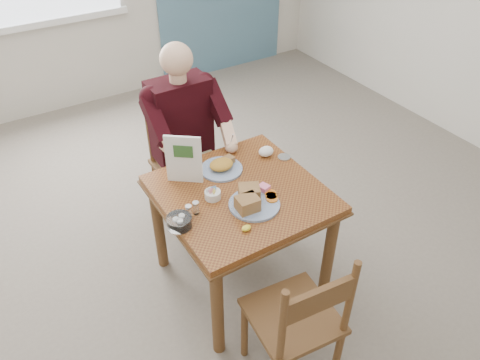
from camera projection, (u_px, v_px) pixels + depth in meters
floor at (241, 277)px, 3.16m from camera, size 6.00×6.00×0.00m
lemon_wedge at (246, 228)px, 2.44m from camera, size 0.06×0.05×0.03m
napkin at (266, 151)px, 2.97m from camera, size 0.12×0.11×0.06m
metal_dish at (284, 157)px, 2.97m from camera, size 0.10×0.10×0.01m
table at (241, 206)px, 2.77m from camera, size 0.92×0.92×0.75m
chair_far at (183, 162)px, 3.41m from camera, size 0.42×0.42×0.95m
chair_near at (298, 321)px, 2.32m from camera, size 0.46×0.46×0.95m
diner at (185, 128)px, 3.14m from camera, size 0.53×0.56×1.39m
near_plate at (252, 200)px, 2.58m from camera, size 0.34×0.34×0.10m
far_plate at (222, 166)px, 2.85m from camera, size 0.30×0.30×0.07m
caddy at (213, 195)px, 2.64m from camera, size 0.11×0.11×0.07m
shakers at (192, 210)px, 2.51m from camera, size 0.09×0.05×0.08m
creamer at (179, 222)px, 2.45m from camera, size 0.15×0.15×0.06m
menu at (184, 159)px, 2.68m from camera, size 0.18×0.14×0.31m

